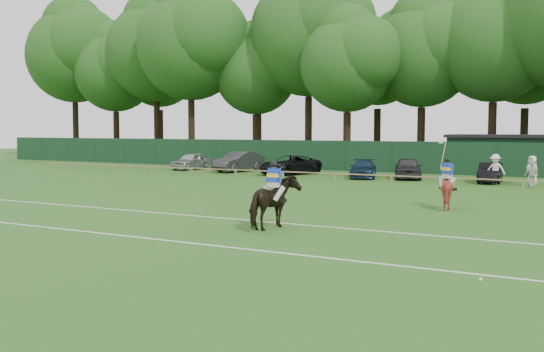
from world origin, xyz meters
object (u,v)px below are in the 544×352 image
Objects in this scene: suv_black at (290,165)px; sedan_navy at (363,169)px; hatch_grey at (408,168)px; sedan_grey at (239,162)px; polo_ball at (481,280)px; horse_dark at (274,203)px; horse_chestnut at (447,189)px; sedan_silver at (192,161)px; utility_shed at (505,154)px; estate_black at (490,173)px; spectator_mid at (532,175)px; spectator_left at (495,169)px; spectator_right at (532,171)px.

suv_black is 6.08m from sedan_navy.
sedan_grey is at bearing 159.64° from hatch_grey.
horse_dark is at bearing 151.02° from polo_ball.
horse_chestnut is at bearing -30.04° from sedan_grey.
sedan_silver is 47.44× the size of polo_ball.
sedan_grey is 20.86m from utility_shed.
horse_dark is 0.50× the size of sedan_navy.
suv_black is 14.72m from estate_black.
horse_dark reaches higher than sedan_silver.
spectator_mid is (17.47, -2.06, 0.01)m from suv_black.
horse_dark is 0.45× the size of sedan_grey.
horse_chestnut is 0.34× the size of sedan_grey.
utility_shed is (24.14, 7.80, 0.81)m from sedan_silver.
horse_dark reaches higher than spectator_mid.
suv_black is 2.75× the size of spectator_left.
sedan_grey is at bearing -157.43° from utility_shed.
sedan_navy is 8.66m from estate_black.
spectator_left reaches higher than spectator_mid.
horse_chestnut is at bearing -82.25° from spectator_left.
spectator_right reaches higher than suv_black.
utility_shed reaches higher than spectator_mid.
spectator_left is at bearing 99.33° from polo_ball.
sedan_grey is 11.23m from sedan_navy.
estate_black is at bearing -1.30° from sedan_silver.
estate_black is (8.66, 0.19, 0.01)m from sedan_navy.
suv_black is 0.62× the size of utility_shed.
sedan_grey is 19.85m from estate_black.
estate_black is 2.79m from spectator_right.
hatch_grey is 8.37m from spectator_right.
hatch_grey is 6.36m from spectator_left.
spectator_right is (27.34, -2.04, 0.19)m from sedan_silver.
horse_dark is at bearing -47.15° from sedan_silver.
sedan_navy is 0.52× the size of utility_shed.
suv_black is 9.11m from hatch_grey.
sedan_navy is 2.31× the size of spectator_left.
suv_black is at bearing -15.15° from horse_chestnut.
spectator_left is at bearing -3.89° from sedan_silver.
spectator_right is at bearing -68.76° from horse_chestnut.
estate_black is 28.17m from polo_ball.
suv_black is at bearing 125.09° from polo_ball.
hatch_grey reaches higher than sedan_silver.
sedan_navy is at bearing -131.51° from utility_shed.
polo_ball is at bearing -86.41° from estate_black.
suv_black is at bearing 140.99° from spectator_mid.
sedan_silver is (-25.56, 15.88, -0.12)m from horse_chestnut.
sedan_navy is at bearing -179.81° from spectator_left.
polo_ball is 0.01× the size of utility_shed.
horse_chestnut is 18.85× the size of polo_ball.
horse_dark reaches higher than spectator_right.
horse_chestnut is 0.32× the size of suv_black.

